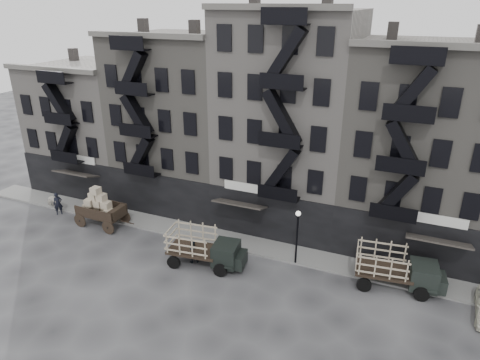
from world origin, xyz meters
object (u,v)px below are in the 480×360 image
at_px(horse, 54,202).
at_px(wagon, 99,203).
at_px(stake_truck_east, 397,266).
at_px(pedestrian_mid, 193,251).
at_px(pedestrian_west, 58,204).
at_px(stake_truck_west, 204,245).

relative_size(horse, wagon, 0.42).
height_order(stake_truck_east, pedestrian_mid, stake_truck_east).
bearing_deg(wagon, pedestrian_west, -179.86).
height_order(horse, stake_truck_east, stake_truck_east).
xyz_separation_m(horse, stake_truck_west, (16.71, -2.58, 0.85)).
bearing_deg(wagon, stake_truck_east, 2.70).
bearing_deg(wagon, pedestrian_mid, -10.19).
distance_m(stake_truck_west, stake_truck_east, 13.06).
relative_size(wagon, stake_truck_east, 0.72).
bearing_deg(stake_truck_west, pedestrian_west, 166.05).
height_order(stake_truck_west, stake_truck_east, stake_truck_east).
bearing_deg(stake_truck_west, pedestrian_mid, 176.03).
distance_m(wagon, pedestrian_west, 4.86).
bearing_deg(horse, stake_truck_west, -99.90).
height_order(stake_truck_west, pedestrian_mid, stake_truck_west).
height_order(horse, wagon, wagon).
xyz_separation_m(stake_truck_west, stake_truck_east, (12.80, 2.60, 0.01)).
bearing_deg(pedestrian_west, wagon, -49.36).
relative_size(horse, pedestrian_west, 0.86).
bearing_deg(pedestrian_mid, wagon, -44.39).
height_order(wagon, stake_truck_west, wagon).
xyz_separation_m(horse, pedestrian_west, (1.17, -0.60, 0.27)).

